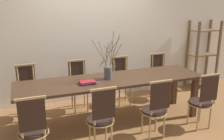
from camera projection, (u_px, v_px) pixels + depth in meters
ground_plane at (112, 122)px, 4.27m from camera, size 16.00×16.00×0.00m
wall_rear at (91, 21)px, 4.91m from camera, size 12.00×0.06×3.20m
dining_table at (112, 84)px, 4.08m from camera, size 3.06×0.81×0.77m
chair_near_leftend at (33, 128)px, 3.07m from camera, size 0.39×0.39×0.94m
chair_near_left at (101, 116)px, 3.37m from camera, size 0.39×0.39×0.94m
chair_near_center at (156, 107)px, 3.65m from camera, size 0.39×0.39×0.94m
chair_near_right at (203, 99)px, 3.93m from camera, size 0.39×0.39×0.94m
chair_far_leftend at (27, 91)px, 4.31m from camera, size 0.39×0.39×0.94m
chair_far_left at (79, 84)px, 4.62m from camera, size 0.39×0.39×0.94m
chair_far_center at (122, 79)px, 4.91m from camera, size 0.39×0.39×0.94m
chair_far_right at (160, 75)px, 5.20m from camera, size 0.39×0.39×0.94m
vase_centerpiece at (108, 71)px, 4.02m from camera, size 0.47×0.47×0.78m
book_stack at (88, 82)px, 3.82m from camera, size 0.26×0.17×0.04m
shelving_rack at (202, 55)px, 5.78m from camera, size 0.64×0.38×1.56m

